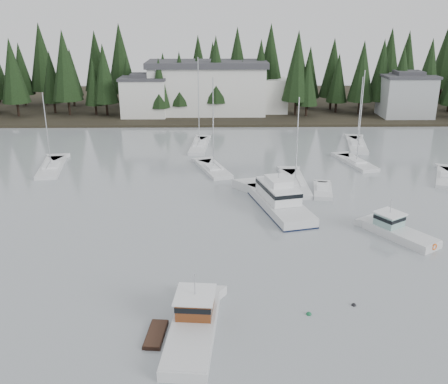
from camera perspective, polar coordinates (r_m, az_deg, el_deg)
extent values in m
plane|color=gray|center=(32.52, 5.07, -20.33)|extent=(260.00, 260.00, 0.00)
cube|color=black|center=(123.51, 0.59, 10.10)|extent=(240.00, 54.00, 1.00)
cube|color=silver|center=(106.08, -9.09, 10.57)|extent=(9.00, 7.00, 7.50)
cube|color=#38383D|center=(105.52, -9.21, 12.71)|extent=(9.54, 7.42, 0.50)
cube|color=#38383D|center=(105.45, -9.23, 13.03)|extent=(4.95, 3.85, 0.80)
cube|color=#999EA0|center=(111.09, 20.07, 10.17)|extent=(10.00, 8.00, 8.00)
cube|color=#38383D|center=(110.54, 20.34, 12.34)|extent=(10.60, 8.48, 0.50)
cube|color=#38383D|center=(110.47, 20.37, 12.65)|extent=(5.50, 4.40, 0.80)
cube|color=silver|center=(107.81, -1.92, 11.62)|extent=(24.00, 10.00, 10.00)
cube|color=#38383D|center=(107.18, -1.95, 14.42)|extent=(25.00, 11.00, 1.20)
cube|color=silver|center=(110.46, 4.46, 10.98)|extent=(10.00, 8.00, 7.00)
cube|color=silver|center=(35.50, -3.65, -16.14)|extent=(3.82, 9.29, 1.31)
cube|color=silver|center=(35.09, -3.68, -15.21)|extent=(3.75, 9.11, 0.12)
cube|color=#512A10|center=(36.19, -3.31, -12.66)|extent=(2.71, 2.93, 1.41)
cube|color=white|center=(35.79, -3.33, -11.64)|extent=(3.04, 3.32, 0.12)
cube|color=black|center=(36.04, -3.32, -12.28)|extent=(2.77, 2.98, 0.40)
cylinder|color=#A5A8AD|center=(35.35, -3.36, -10.46)|extent=(0.08, 0.08, 1.61)
cube|color=black|center=(35.99, -7.78, -16.05)|extent=(1.49, 3.32, 0.55)
cube|color=silver|center=(56.74, 6.36, -1.74)|extent=(6.76, 13.03, 1.81)
cube|color=black|center=(56.79, 6.35, -1.87)|extent=(6.81, 13.10, 0.25)
cube|color=white|center=(56.66, 6.20, 0.13)|extent=(4.64, 7.06, 1.64)
cube|color=black|center=(56.53, 6.22, 0.51)|extent=(4.73, 7.14, 0.45)
cube|color=white|center=(56.28, 6.25, 1.27)|extent=(3.03, 3.71, 0.74)
cylinder|color=#A5A8AD|center=(55.99, 6.28, 2.15)|extent=(0.10, 0.10, 1.25)
cube|color=silver|center=(52.30, 19.49, -4.85)|extent=(6.28, 7.70, 1.22)
cube|color=silver|center=(52.04, 19.57, -4.20)|extent=(6.16, 7.55, 0.11)
cube|color=#7FA7A2|center=(52.60, 18.37, -3.02)|extent=(3.03, 3.05, 1.31)
cube|color=white|center=(52.34, 18.45, -2.31)|extent=(3.41, 3.45, 0.11)
cube|color=black|center=(52.50, 18.40, -2.76)|extent=(3.09, 3.11, 0.37)
cylinder|color=#A5A8AD|center=(52.06, 18.55, -1.50)|extent=(0.08, 0.08, 1.50)
torus|color=#F2590C|center=(50.27, 22.92, -5.80)|extent=(0.62, 0.47, 0.65)
cube|color=silver|center=(69.93, -1.20, 2.41)|extent=(5.43, 9.17, 1.05)
cube|color=white|center=(69.74, -1.21, 2.92)|extent=(2.81, 3.44, 0.30)
cylinder|color=#A5A8AD|center=(68.22, -1.24, 7.81)|extent=(0.14, 0.14, 12.40)
cube|color=silver|center=(85.89, 14.91, 5.06)|extent=(4.62, 11.05, 1.05)
cube|color=white|center=(85.73, 14.95, 5.47)|extent=(2.57, 3.93, 0.30)
cylinder|color=#A5A8AD|center=(84.63, 15.27, 8.95)|extent=(0.14, 0.14, 10.84)
cube|color=silver|center=(82.58, -2.82, 5.13)|extent=(3.30, 10.96, 1.05)
cube|color=white|center=(82.42, -2.83, 5.56)|extent=(2.03, 3.79, 0.30)
cylinder|color=#A5A8AD|center=(81.01, -2.91, 10.25)|extent=(0.14, 0.14, 13.89)
cube|color=silver|center=(75.48, 14.88, 3.06)|extent=(4.67, 8.89, 1.05)
cube|color=white|center=(75.31, 14.92, 3.53)|extent=(2.52, 3.26, 0.30)
cylinder|color=#A5A8AD|center=(73.84, 15.36, 8.27)|extent=(0.14, 0.14, 12.98)
cube|color=silver|center=(64.78, 8.10, 0.77)|extent=(2.79, 10.87, 1.05)
cube|color=white|center=(64.58, 8.12, 1.31)|extent=(1.95, 3.70, 0.30)
cylinder|color=#A5A8AD|center=(63.12, 8.36, 5.84)|extent=(0.14, 0.14, 10.75)
cube|color=silver|center=(72.62, 24.26, 1.28)|extent=(6.41, 9.42, 1.05)
cube|color=silver|center=(74.89, -19.10, 2.48)|extent=(4.41, 10.56, 1.05)
cube|color=white|center=(74.71, -19.15, 2.96)|extent=(2.53, 3.75, 0.30)
cylinder|color=#A5A8AD|center=(73.50, -19.59, 6.69)|extent=(0.14, 0.14, 10.26)
cube|color=silver|center=(62.61, 11.21, -0.03)|extent=(3.19, 6.18, 0.90)
cube|color=white|center=(62.38, 11.25, 0.58)|extent=(1.80, 2.12, 0.55)
sphere|color=#145933|center=(38.29, 9.66, -13.63)|extent=(0.41, 0.41, 0.41)
sphere|color=black|center=(40.01, 14.61, -12.43)|extent=(0.37, 0.37, 0.37)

